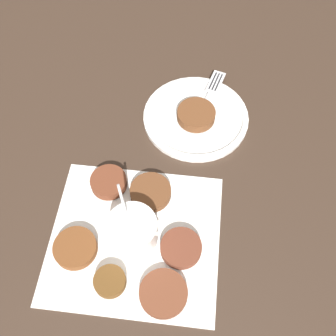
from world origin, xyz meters
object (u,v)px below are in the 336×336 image
Objects in this scene: fritter_on_plate at (196,115)px; fork at (211,93)px; serving_plate at (196,116)px; sauce_bowl at (133,232)px.

fork is at bearing 79.49° from fritter_on_plate.
fritter_on_plate is (0.00, -0.01, 0.02)m from serving_plate.
sauce_bowl is 1.44× the size of fritter_on_plate.
fritter_on_plate is 0.08m from fork.
serving_plate is 0.07m from fork.
serving_plate is 0.02m from fritter_on_plate.
sauce_bowl is 0.66× the size of fork.
sauce_bowl is 0.51× the size of serving_plate.
serving_plate is at bearing 102.33° from fritter_on_plate.
fritter_on_plate is (0.04, 0.29, -0.00)m from sauce_bowl.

